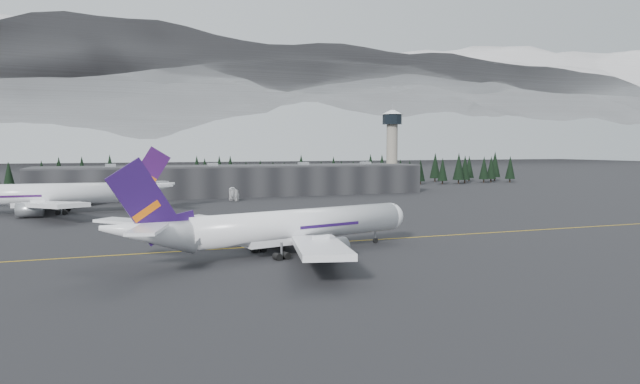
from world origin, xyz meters
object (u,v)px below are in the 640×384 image
object	(u,v)px
control_tower	(392,141)
gse_vehicle_a	(232,199)
gse_vehicle_b	(237,199)
jet_main	(276,227)
terminal	(236,180)
jet_parked	(58,194)

from	to	relation	value
control_tower	gse_vehicle_a	xyz separation A→B (m)	(-81.85, -28.78, -22.68)
gse_vehicle_b	control_tower	bearing A→B (deg)	77.66
control_tower	jet_main	size ratio (longest dim) A/B	0.61
terminal	gse_vehicle_b	world-z (taller)	terminal
jet_parked	control_tower	bearing A→B (deg)	-158.24
jet_main	gse_vehicle_b	bearing A→B (deg)	67.88
jet_main	gse_vehicle_b	distance (m)	109.49
terminal	jet_main	bearing A→B (deg)	-98.44
jet_main	jet_parked	xyz separation A→B (m)	(-44.81, 88.73, 0.57)
control_tower	jet_parked	size ratio (longest dim) A/B	0.54
jet_parked	terminal	bearing A→B (deg)	-141.80
gse_vehicle_a	control_tower	bearing A→B (deg)	15.86
terminal	jet_parked	distance (m)	81.03
jet_main	terminal	bearing A→B (deg)	67.18
gse_vehicle_a	terminal	bearing A→B (deg)	71.61
terminal	jet_main	world-z (taller)	jet_main
gse_vehicle_b	terminal	bearing A→B (deg)	135.19
gse_vehicle_a	jet_parked	bearing A→B (deg)	-162.47
terminal	control_tower	world-z (taller)	control_tower
jet_parked	gse_vehicle_a	bearing A→B (deg)	-157.27
control_tower	gse_vehicle_b	xyz separation A→B (m)	(-80.60, -31.54, -22.65)
terminal	control_tower	xyz separation A→B (m)	(75.00, 3.00, 17.11)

